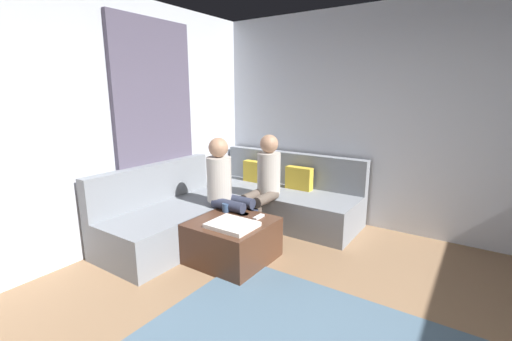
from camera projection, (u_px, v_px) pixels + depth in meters
The scene contains 10 objects.
wall_back at pixel (443, 123), 3.80m from camera, with size 6.00×0.12×2.70m, color silver.
wall_left at pixel (31, 131), 3.03m from camera, with size 0.12×6.00×2.70m, color silver.
curtain_panel at pixel (156, 130), 4.05m from camera, with size 0.06×1.10×2.50m, color #595166.
sectional_couch at pixel (237, 206), 4.32m from camera, with size 2.10×2.55×0.87m.
ottoman at pixel (232, 240), 3.49m from camera, with size 0.76×0.76×0.42m, color #4C2D1E.
folded_blanket at pixel (232, 225), 3.29m from camera, with size 0.44×0.36×0.04m, color white.
coffee_mug at pixel (226, 208), 3.70m from camera, with size 0.08×0.08×0.10m, color #334C72.
game_remote at pixel (259, 217), 3.52m from camera, with size 0.05×0.15×0.02m, color white.
person_on_couch_back at pixel (265, 181), 4.08m from camera, with size 0.30×0.60×1.20m.
person_on_couch_side at pixel (226, 186), 3.83m from camera, with size 0.60×0.30×1.20m.
Camera 1 is at (0.41, -1.39, 1.69)m, focal length 23.97 mm.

